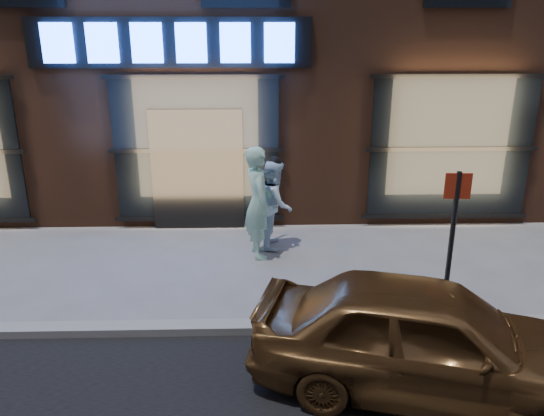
{
  "coord_description": "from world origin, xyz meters",
  "views": [
    {
      "loc": [
        1.19,
        -6.21,
        3.89
      ],
      "look_at": [
        1.4,
        1.6,
        1.2
      ],
      "focal_mm": 35.0,
      "sensor_mm": 36.0,
      "label": 1
    }
  ],
  "objects_px": {
    "man_cap": "(275,204)",
    "sign_post": "(452,233)",
    "man_bowtie": "(258,203)",
    "gold_sedan": "(428,338)"
  },
  "relations": [
    {
      "from": "man_cap",
      "to": "sign_post",
      "type": "distance_m",
      "value": 3.56
    },
    {
      "from": "man_cap",
      "to": "man_bowtie",
      "type": "bearing_deg",
      "value": 146.46
    },
    {
      "from": "sign_post",
      "to": "gold_sedan",
      "type": "bearing_deg",
      "value": -113.15
    },
    {
      "from": "man_bowtie",
      "to": "man_cap",
      "type": "xyz_separation_m",
      "value": [
        0.3,
        0.44,
        -0.17
      ]
    },
    {
      "from": "gold_sedan",
      "to": "sign_post",
      "type": "height_order",
      "value": "sign_post"
    },
    {
      "from": "man_bowtie",
      "to": "sign_post",
      "type": "xyz_separation_m",
      "value": [
        2.57,
        -2.27,
        0.3
      ]
    },
    {
      "from": "gold_sedan",
      "to": "man_cap",
      "type": "bearing_deg",
      "value": 35.96
    },
    {
      "from": "man_bowtie",
      "to": "sign_post",
      "type": "height_order",
      "value": "sign_post"
    },
    {
      "from": "man_bowtie",
      "to": "gold_sedan",
      "type": "height_order",
      "value": "man_bowtie"
    },
    {
      "from": "man_bowtie",
      "to": "man_cap",
      "type": "bearing_deg",
      "value": -46.55
    }
  ]
}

